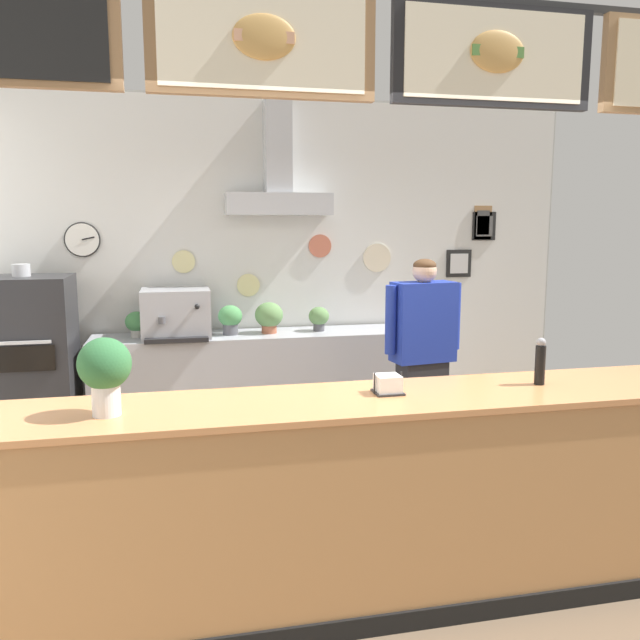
% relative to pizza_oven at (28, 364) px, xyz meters
% --- Properties ---
extents(ground_plane, '(6.75, 6.75, 0.00)m').
position_rel_pizza_oven_xyz_m(ground_plane, '(2.23, -2.13, -0.73)').
color(ground_plane, brown).
extents(back_wall_assembly, '(5.63, 3.14, 3.03)m').
position_rel_pizza_oven_xyz_m(back_wall_assembly, '(2.23, 0.41, 0.89)').
color(back_wall_assembly, '#9E9E99').
rests_on(back_wall_assembly, ground_plane).
extents(service_counter, '(4.73, 0.64, 1.04)m').
position_rel_pizza_oven_xyz_m(service_counter, '(2.23, -2.65, -0.21)').
color(service_counter, '#B77F4C').
rests_on(service_counter, ground_plane).
extents(back_prep_counter, '(3.02, 0.59, 0.88)m').
position_rel_pizza_oven_xyz_m(back_prep_counter, '(1.96, 0.19, -0.29)').
color(back_prep_counter, '#A3A5AD').
rests_on(back_prep_counter, ground_plane).
extents(pizza_oven, '(0.74, 0.69, 1.55)m').
position_rel_pizza_oven_xyz_m(pizza_oven, '(0.00, 0.00, 0.00)').
color(pizza_oven, '#232326').
rests_on(pizza_oven, ground_plane).
extents(shop_worker, '(0.61, 0.28, 1.62)m').
position_rel_pizza_oven_xyz_m(shop_worker, '(2.98, -1.15, 0.13)').
color(shop_worker, '#232328').
rests_on(shop_worker, ground_plane).
extents(espresso_machine, '(0.59, 0.56, 0.42)m').
position_rel_pizza_oven_xyz_m(espresso_machine, '(1.20, 0.16, 0.36)').
color(espresso_machine, '#A3A5AD').
rests_on(espresso_machine, back_prep_counter).
extents(potted_sage, '(0.26, 0.26, 0.28)m').
position_rel_pizza_oven_xyz_m(potted_sage, '(2.03, 0.19, 0.31)').
color(potted_sage, '#9E563D').
rests_on(potted_sage, back_prep_counter).
extents(potted_thyme, '(0.20, 0.20, 0.23)m').
position_rel_pizza_oven_xyz_m(potted_thyme, '(0.86, 0.23, 0.28)').
color(potted_thyme, beige).
rests_on(potted_thyme, back_prep_counter).
extents(potted_basil, '(0.22, 0.22, 0.27)m').
position_rel_pizza_oven_xyz_m(potted_basil, '(1.67, 0.18, 0.30)').
color(potted_basil, '#4C4C51').
rests_on(potted_basil, back_prep_counter).
extents(potted_rosemary, '(0.19, 0.19, 0.23)m').
position_rel_pizza_oven_xyz_m(potted_rosemary, '(2.49, 0.21, 0.28)').
color(potted_rosemary, '#4C4C51').
rests_on(potted_rosemary, back_prep_counter).
extents(pepper_grinder, '(0.05, 0.05, 0.25)m').
position_rel_pizza_oven_xyz_m(pepper_grinder, '(3.04, -2.62, 0.44)').
color(pepper_grinder, black).
rests_on(pepper_grinder, service_counter).
extents(basil_vase, '(0.23, 0.23, 0.34)m').
position_rel_pizza_oven_xyz_m(basil_vase, '(0.91, -2.69, 0.51)').
color(basil_vase, silver).
rests_on(basil_vase, service_counter).
extents(napkin_holder, '(0.15, 0.14, 0.11)m').
position_rel_pizza_oven_xyz_m(napkin_holder, '(2.22, -2.61, 0.36)').
color(napkin_holder, '#262628').
rests_on(napkin_holder, service_counter).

